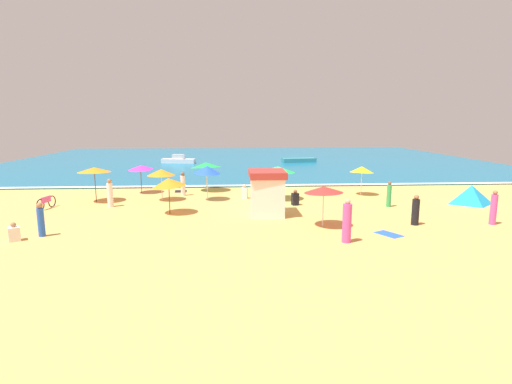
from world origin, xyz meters
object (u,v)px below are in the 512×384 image
object	(u,v)px
parked_bicycle	(46,202)
beach_umbrella_8	(169,182)
beach_umbrella_2	(278,169)
beachgoer_0	(389,195)
beachgoer_3	(415,211)
beach_umbrella_0	(207,170)
small_boat_1	(299,160)
lifeguard_cabana	(267,192)
beachgoer_2	(41,220)
beachgoer_1	(183,184)
beachgoer_8	(245,192)
beach_tent	(471,195)
beachgoer_4	(295,198)
small_boat_0	(178,160)
beach_umbrella_1	(94,170)
beachgoer_7	(14,233)
beachgoer_9	(110,194)
beach_umbrella_9	(141,167)
beach_umbrella_4	(324,190)
beach_umbrella_7	(362,170)
beach_umbrella_6	(161,172)
beachgoer_5	(347,222)
beachgoer_6	(494,208)
beach_umbrella_5	(206,165)

from	to	relation	value
parked_bicycle	beach_umbrella_8	bearing A→B (deg)	-13.34
beach_umbrella_2	beachgoer_0	world-z (taller)	beach_umbrella_2
parked_bicycle	beachgoer_3	bearing A→B (deg)	-14.13
beach_umbrella_0	small_boat_1	distance (m)	25.20
beach_umbrella_8	beachgoer_0	xyz separation A→B (m)	(13.07, 1.00, -1.03)
lifeguard_cabana	beachgoer_2	distance (m)	11.25
beachgoer_1	beach_umbrella_8	bearing A→B (deg)	-91.28
beach_umbrella_2	beachgoer_3	xyz separation A→B (m)	(6.14, -7.00, -1.32)
beachgoer_8	small_boat_1	world-z (taller)	beachgoer_8
beach_umbrella_8	beachgoer_2	distance (m)	6.73
beach_tent	beachgoer_4	bearing A→B (deg)	177.95
beachgoer_8	small_boat_0	xyz separation A→B (m)	(-7.20, 22.27, 0.02)
beachgoer_2	beachgoer_3	size ratio (longest dim) A/B	1.01
beachgoer_0	beach_umbrella_0	bearing A→B (deg)	166.18
beach_umbrella_1	beachgoer_3	size ratio (longest dim) A/B	1.50
beachgoer_7	beachgoer_9	xyz separation A→B (m)	(2.15, 6.95, 0.48)
beach_umbrella_9	beachgoer_2	size ratio (longest dim) A/B	1.45
beachgoer_1	beachgoer_4	bearing A→B (deg)	-26.81
beach_umbrella_2	beach_umbrella_4	world-z (taller)	beach_umbrella_2
beach_umbrella_7	beachgoer_8	distance (m)	8.41
beach_umbrella_7	small_boat_0	size ratio (longest dim) A/B	0.57
beach_umbrella_4	small_boat_0	bearing A→B (deg)	109.93
beachgoer_9	small_boat_1	size ratio (longest dim) A/B	0.40
beach_umbrella_6	beachgoer_5	world-z (taller)	beach_umbrella_6
beachgoer_7	beachgoer_8	xyz separation A→B (m)	(10.42, 9.10, 0.09)
beach_umbrella_8	beach_tent	xyz separation A→B (m)	(18.55, 1.45, -1.19)
beachgoer_6	beachgoer_9	distance (m)	21.32
beach_umbrella_5	beachgoer_5	xyz separation A→B (m)	(6.78, -13.33, -1.05)
beach_tent	beachgoer_1	xyz separation A→B (m)	(-18.42, 4.10, 0.19)
beach_umbrella_6	beach_umbrella_9	bearing A→B (deg)	124.28
lifeguard_cabana	beachgoer_8	size ratio (longest dim) A/B	2.55
beach_umbrella_1	beachgoer_3	bearing A→B (deg)	-21.29
beachgoer_7	beachgoer_8	bearing A→B (deg)	41.14
beach_umbrella_5	small_boat_1	xyz separation A→B (m)	(10.28, 19.47, -1.60)
beach_umbrella_1	beachgoer_0	distance (m)	18.57
beach_umbrella_7	beachgoer_7	bearing A→B (deg)	-152.20
beach_umbrella_2	beachgoer_7	xyz separation A→B (m)	(-12.61, -8.55, -1.70)
beach_umbrella_7	beachgoer_3	bearing A→B (deg)	-89.49
beachgoer_5	parked_bicycle	bearing A→B (deg)	154.04
lifeguard_cabana	beach_umbrella_1	distance (m)	11.56
beachgoer_8	beachgoer_1	bearing A→B (deg)	162.88
beach_umbrella_9	beachgoer_2	xyz separation A→B (m)	(-2.15, -10.94, -1.09)
small_boat_1	beachgoer_2	bearing A→B (deg)	-118.84
small_boat_1	beachgoer_0	bearing A→B (deg)	-87.47
beachgoer_5	small_boat_1	world-z (taller)	beachgoer_5
beach_umbrella_9	beachgoer_6	bearing A→B (deg)	-27.40
lifeguard_cabana	beach_umbrella_6	distance (m)	7.92
lifeguard_cabana	beachgoer_6	bearing A→B (deg)	-14.67
beachgoer_5	beachgoer_8	distance (m)	11.01
beach_umbrella_1	beachgoer_7	bearing A→B (deg)	-95.19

